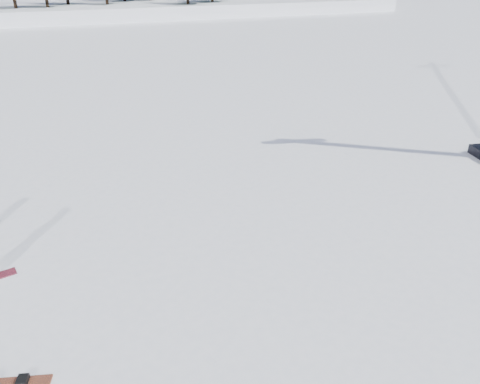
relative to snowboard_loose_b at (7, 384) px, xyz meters
The scene contains 3 objects.
ground 1.92m from the snowboard_loose_b, 60.61° to the left, with size 420.00×420.00×0.00m, color white.
alpine_backdrop 191.65m from the snowboard_loose_b, 93.23° to the left, with size 412.50×227.00×53.20m.
snowboard_loose_b is the anchor object (origin of this frame).
Camera 1 is at (0.82, -8.50, 6.67)m, focal length 35.00 mm.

